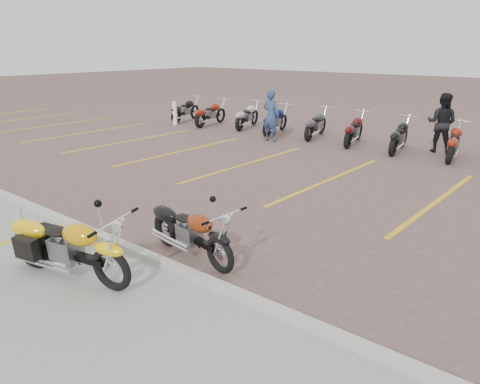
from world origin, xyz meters
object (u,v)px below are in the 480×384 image
object	(u,v)px
flame_cruiser	(190,234)
person_a	(271,116)
yellow_cruiser	(68,249)
person_b	(442,123)
bollard	(175,113)

from	to	relation	value
flame_cruiser	person_a	xyz separation A→B (m)	(-4.77, 8.69, 0.50)
flame_cruiser	person_a	size ratio (longest dim) A/B	1.11
yellow_cruiser	person_b	bearing A→B (deg)	71.69
flame_cruiser	person_b	size ratio (longest dim) A/B	1.07
yellow_cruiser	bollard	world-z (taller)	bollard
yellow_cruiser	bollard	bearing A→B (deg)	119.05
person_b	person_a	bearing A→B (deg)	17.73
flame_cruiser	bollard	distance (m)	13.52
person_a	person_b	bearing A→B (deg)	-159.74
flame_cruiser	bollard	bearing A→B (deg)	146.15
flame_cruiser	person_a	world-z (taller)	person_a
yellow_cruiser	person_b	xyz separation A→B (m)	(1.36, 12.33, 0.48)
person_b	bollard	bearing A→B (deg)	6.06
flame_cruiser	person_b	xyz separation A→B (m)	(0.49, 10.70, 0.53)
person_a	person_b	distance (m)	5.63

